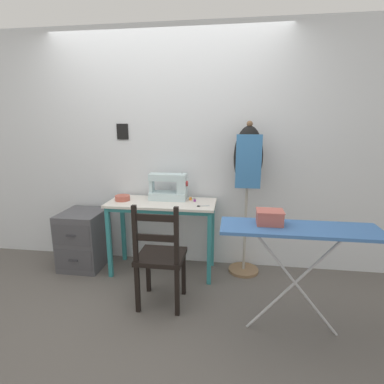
{
  "coord_description": "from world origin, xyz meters",
  "views": [
    {
      "loc": [
        0.73,
        -2.67,
        1.59
      ],
      "look_at": [
        0.32,
        0.22,
        0.9
      ],
      "focal_mm": 28.0,
      "sensor_mm": 36.0,
      "label": 1
    }
  ],
  "objects_px": {
    "fabric_bowl": "(123,198)",
    "storage_box": "(270,217)",
    "wooden_chair": "(160,257)",
    "ironing_board": "(299,234)",
    "dress_form": "(248,168)",
    "sewing_machine": "(170,188)",
    "thread_spool_mid_table": "(195,200)",
    "scissors": "(201,206)",
    "thread_spool_near_machine": "(190,199)",
    "filing_cabinet": "(84,239)"
  },
  "relations": [
    {
      "from": "sewing_machine",
      "to": "scissors",
      "type": "relative_size",
      "value": 3.26
    },
    {
      "from": "sewing_machine",
      "to": "thread_spool_near_machine",
      "type": "bearing_deg",
      "value": -0.74
    },
    {
      "from": "thread_spool_near_machine",
      "to": "dress_form",
      "type": "xyz_separation_m",
      "value": [
        0.58,
        0.01,
        0.34
      ]
    },
    {
      "from": "thread_spool_mid_table",
      "to": "storage_box",
      "type": "height_order",
      "value": "storage_box"
    },
    {
      "from": "wooden_chair",
      "to": "storage_box",
      "type": "height_order",
      "value": "storage_box"
    },
    {
      "from": "ironing_board",
      "to": "scissors",
      "type": "bearing_deg",
      "value": 138.58
    },
    {
      "from": "wooden_chair",
      "to": "storage_box",
      "type": "xyz_separation_m",
      "value": [
        0.87,
        -0.16,
        0.45
      ]
    },
    {
      "from": "fabric_bowl",
      "to": "wooden_chair",
      "type": "xyz_separation_m",
      "value": [
        0.55,
        -0.6,
        -0.36
      ]
    },
    {
      "from": "thread_spool_mid_table",
      "to": "storage_box",
      "type": "relative_size",
      "value": 0.17
    },
    {
      "from": "thread_spool_near_machine",
      "to": "dress_form",
      "type": "relative_size",
      "value": 0.03
    },
    {
      "from": "dress_form",
      "to": "ironing_board",
      "type": "height_order",
      "value": "dress_form"
    },
    {
      "from": "fabric_bowl",
      "to": "ironing_board",
      "type": "distance_m",
      "value": 1.81
    },
    {
      "from": "thread_spool_mid_table",
      "to": "thread_spool_near_machine",
      "type": "bearing_deg",
      "value": 137.83
    },
    {
      "from": "ironing_board",
      "to": "storage_box",
      "type": "bearing_deg",
      "value": 169.29
    },
    {
      "from": "sewing_machine",
      "to": "scissors",
      "type": "xyz_separation_m",
      "value": [
        0.35,
        -0.21,
        -0.13
      ]
    },
    {
      "from": "fabric_bowl",
      "to": "dress_form",
      "type": "distance_m",
      "value": 1.33
    },
    {
      "from": "storage_box",
      "to": "wooden_chair",
      "type": "bearing_deg",
      "value": 169.56
    },
    {
      "from": "thread_spool_mid_table",
      "to": "ironing_board",
      "type": "xyz_separation_m",
      "value": [
        0.87,
        -0.85,
        0.01
      ]
    },
    {
      "from": "sewing_machine",
      "to": "fabric_bowl",
      "type": "xyz_separation_m",
      "value": [
        -0.49,
        -0.1,
        -0.1
      ]
    },
    {
      "from": "sewing_machine",
      "to": "fabric_bowl",
      "type": "relative_size",
      "value": 2.64
    },
    {
      "from": "sewing_machine",
      "to": "dress_form",
      "type": "xyz_separation_m",
      "value": [
        0.8,
        0.01,
        0.23
      ]
    },
    {
      "from": "filing_cabinet",
      "to": "ironing_board",
      "type": "xyz_separation_m",
      "value": [
        2.11,
        -0.81,
        0.49
      ]
    },
    {
      "from": "sewing_machine",
      "to": "filing_cabinet",
      "type": "height_order",
      "value": "sewing_machine"
    },
    {
      "from": "scissors",
      "to": "thread_spool_mid_table",
      "type": "bearing_deg",
      "value": 118.14
    },
    {
      "from": "sewing_machine",
      "to": "wooden_chair",
      "type": "relative_size",
      "value": 0.43
    },
    {
      "from": "ironing_board",
      "to": "storage_box",
      "type": "relative_size",
      "value": 5.77
    },
    {
      "from": "scissors",
      "to": "storage_box",
      "type": "xyz_separation_m",
      "value": [
        0.58,
        -0.65,
        0.12
      ]
    },
    {
      "from": "storage_box",
      "to": "thread_spool_mid_table",
      "type": "bearing_deg",
      "value": 129.15
    },
    {
      "from": "dress_form",
      "to": "storage_box",
      "type": "distance_m",
      "value": 0.91
    },
    {
      "from": "ironing_board",
      "to": "thread_spool_near_machine",
      "type": "bearing_deg",
      "value": 135.72
    },
    {
      "from": "sewing_machine",
      "to": "storage_box",
      "type": "bearing_deg",
      "value": -42.84
    },
    {
      "from": "fabric_bowl",
      "to": "wooden_chair",
      "type": "bearing_deg",
      "value": -47.6
    },
    {
      "from": "fabric_bowl",
      "to": "scissors",
      "type": "height_order",
      "value": "fabric_bowl"
    },
    {
      "from": "fabric_bowl",
      "to": "storage_box",
      "type": "distance_m",
      "value": 1.61
    },
    {
      "from": "thread_spool_mid_table",
      "to": "wooden_chair",
      "type": "bearing_deg",
      "value": -107.83
    },
    {
      "from": "sewing_machine",
      "to": "filing_cabinet",
      "type": "bearing_deg",
      "value": -174.32
    },
    {
      "from": "thread_spool_mid_table",
      "to": "wooden_chair",
      "type": "xyz_separation_m",
      "value": [
        -0.21,
        -0.65,
        -0.34
      ]
    },
    {
      "from": "wooden_chair",
      "to": "ironing_board",
      "type": "distance_m",
      "value": 1.16
    },
    {
      "from": "sewing_machine",
      "to": "fabric_bowl",
      "type": "height_order",
      "value": "sewing_machine"
    },
    {
      "from": "dress_form",
      "to": "storage_box",
      "type": "relative_size",
      "value": 8.17
    },
    {
      "from": "sewing_machine",
      "to": "wooden_chair",
      "type": "distance_m",
      "value": 0.84
    },
    {
      "from": "filing_cabinet",
      "to": "dress_form",
      "type": "bearing_deg",
      "value": 3.34
    },
    {
      "from": "fabric_bowl",
      "to": "dress_form",
      "type": "xyz_separation_m",
      "value": [
        1.28,
        0.11,
        0.33
      ]
    },
    {
      "from": "fabric_bowl",
      "to": "filing_cabinet",
      "type": "xyz_separation_m",
      "value": [
        -0.48,
        0.01,
        -0.49
      ]
    },
    {
      "from": "sewing_machine",
      "to": "thread_spool_mid_table",
      "type": "height_order",
      "value": "sewing_machine"
    },
    {
      "from": "fabric_bowl",
      "to": "thread_spool_near_machine",
      "type": "xyz_separation_m",
      "value": [
        0.71,
        0.1,
        -0.01
      ]
    },
    {
      "from": "fabric_bowl",
      "to": "filing_cabinet",
      "type": "bearing_deg",
      "value": 179.18
    },
    {
      "from": "sewing_machine",
      "to": "scissors",
      "type": "height_order",
      "value": "sewing_machine"
    },
    {
      "from": "dress_form",
      "to": "thread_spool_near_machine",
      "type": "bearing_deg",
      "value": -179.07
    },
    {
      "from": "dress_form",
      "to": "storage_box",
      "type": "xyz_separation_m",
      "value": [
        0.13,
        -0.87,
        -0.23
      ]
    }
  ]
}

